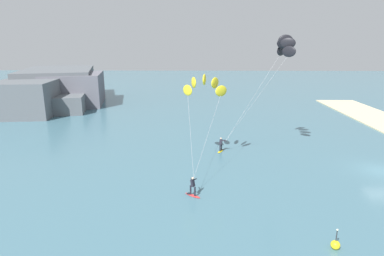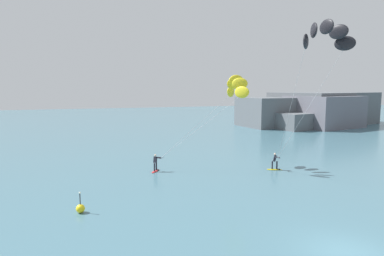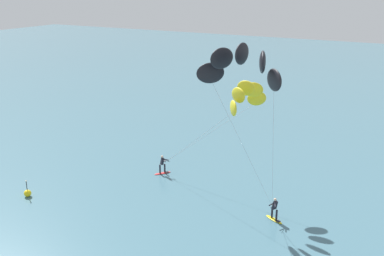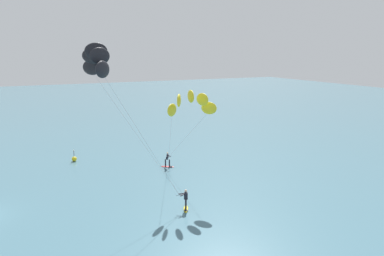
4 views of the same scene
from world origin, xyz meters
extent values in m
plane|color=#426B7A|center=(0.00, 0.00, 0.00)|extent=(240.00, 240.00, 0.00)
ellipsoid|color=yellow|center=(5.63, 15.42, 0.04)|extent=(1.51, 0.98, 0.08)
cube|color=black|center=(6.00, 15.24, 0.09)|extent=(0.38, 0.38, 0.02)
cylinder|color=black|center=(5.43, 15.52, 0.47)|extent=(0.14, 0.14, 0.78)
cylinder|color=black|center=(5.82, 15.33, 0.47)|extent=(0.14, 0.14, 0.78)
cube|color=black|center=(5.63, 15.42, 1.16)|extent=(0.42, 0.41, 0.63)
sphere|color=beige|center=(5.63, 15.42, 1.58)|extent=(0.20, 0.20, 0.20)
cylinder|color=black|center=(5.62, 14.87, 1.31)|extent=(0.04, 0.55, 0.03)
cylinder|color=black|center=(5.73, 15.15, 1.34)|extent=(0.30, 0.59, 0.15)
cylinder|color=black|center=(5.51, 15.15, 1.34)|extent=(0.31, 0.59, 0.15)
ellipsoid|color=black|center=(3.77, 8.91, 11.36)|extent=(1.32, 1.29, 1.10)
ellipsoid|color=black|center=(4.42, 8.90, 12.18)|extent=(0.90, 1.53, 1.10)
ellipsoid|color=black|center=(5.53, 8.89, 12.50)|extent=(0.34, 1.53, 1.10)
ellipsoid|color=black|center=(6.63, 8.87, 12.18)|extent=(0.86, 1.54, 1.10)
ellipsoid|color=black|center=(7.28, 8.86, 11.36)|extent=(1.29, 1.32, 1.10)
cylinder|color=#B2B2B7|center=(4.69, 11.89, 6.18)|extent=(1.87, 5.98, 9.75)
cylinder|color=#B2B2B7|center=(6.45, 11.87, 6.18)|extent=(1.68, 6.03, 9.75)
ellipsoid|color=red|center=(-5.57, 18.46, 0.04)|extent=(1.18, 1.42, 0.08)
cube|color=black|center=(-5.32, 18.79, 0.09)|extent=(0.40, 0.40, 0.02)
cylinder|color=black|center=(-5.70, 18.28, 0.47)|extent=(0.14, 0.14, 0.78)
cylinder|color=black|center=(-5.44, 18.64, 0.47)|extent=(0.14, 0.14, 0.78)
cube|color=black|center=(-5.57, 18.46, 1.16)|extent=(0.43, 0.44, 0.63)
sphere|color=beige|center=(-5.57, 18.46, 1.58)|extent=(0.20, 0.20, 0.20)
cylinder|color=black|center=(-5.02, 18.39, 1.31)|extent=(0.55, 0.10, 0.03)
cylinder|color=black|center=(-5.28, 18.53, 1.34)|extent=(0.60, 0.24, 0.15)
cylinder|color=black|center=(-5.31, 18.32, 1.34)|extent=(0.57, 0.37, 0.15)
ellipsoid|color=yellow|center=(2.13, 15.79, 7.57)|extent=(1.16, 1.36, 1.10)
ellipsoid|color=yellow|center=(2.20, 16.41, 8.37)|extent=(1.44, 1.01, 1.10)
ellipsoid|color=yellow|center=(2.34, 17.47, 8.68)|extent=(1.50, 0.50, 1.10)
ellipsoid|color=yellow|center=(2.47, 18.53, 8.37)|extent=(1.50, 0.70, 1.10)
ellipsoid|color=yellow|center=(2.55, 19.15, 7.57)|extent=(1.36, 1.16, 1.10)
cylinder|color=#B2B2B7|center=(-1.45, 17.09, 4.29)|extent=(7.16, 2.62, 5.98)
cylinder|color=#B2B2B7|center=(-1.24, 18.77, 4.29)|extent=(7.58, 0.77, 5.98)
sphere|color=yellow|center=(-12.33, 9.64, 0.28)|extent=(0.56, 0.56, 0.56)
cylinder|color=#262628|center=(-12.33, 9.64, 0.91)|extent=(0.06, 0.06, 0.70)
sphere|color=#F2F2CC|center=(-12.33, 9.64, 1.32)|extent=(0.12, 0.12, 0.12)
cube|color=slate|center=(32.40, 48.62, 2.30)|extent=(25.11, 8.29, 4.60)
cube|color=#565B60|center=(31.69, 48.73, 2.98)|extent=(25.80, 12.24, 5.97)
cube|color=slate|center=(34.74, 43.49, 3.16)|extent=(14.60, 13.21, 6.31)
cube|color=#565B60|center=(32.19, 45.07, 1.58)|extent=(20.52, 13.66, 3.15)
cube|color=#565B60|center=(38.78, 48.28, 3.47)|extent=(24.90, 19.14, 6.94)
camera|label=1|loc=(-29.24, 18.00, 12.11)|focal=29.57mm
camera|label=2|loc=(-11.88, -11.94, 8.00)|focal=30.83mm
camera|label=3|loc=(14.37, -12.20, 15.95)|focal=42.64mm
camera|label=4|loc=(31.57, 3.26, 12.51)|focal=35.58mm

